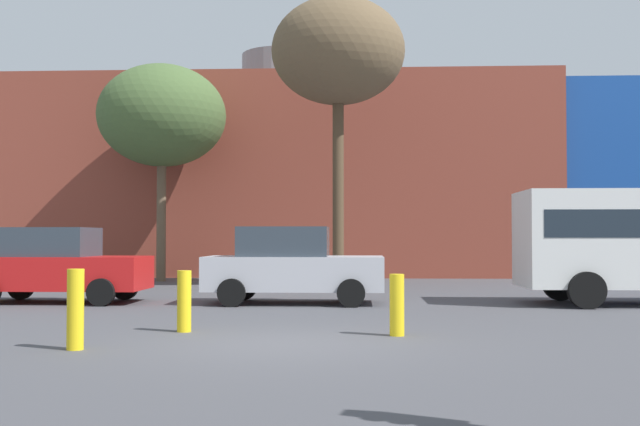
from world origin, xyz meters
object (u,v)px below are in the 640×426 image
object	(u,v)px
bare_tree_0	(162,116)
bollard_yellow_0	(397,305)
bare_tree_2	(338,53)
parked_car_1	(56,265)
parked_car_2	(292,265)
bollard_yellow_1	(184,301)
bollard_yellow_2	(75,309)

from	to	relation	value
bare_tree_0	bollard_yellow_0	distance (m)	17.99
bare_tree_2	bollard_yellow_0	world-z (taller)	bare_tree_2
parked_car_1	parked_car_2	bearing A→B (deg)	0.00
bare_tree_0	parked_car_2	bearing A→B (deg)	-58.74
parked_car_1	bare_tree_2	size ratio (longest dim) A/B	0.45
bollard_yellow_1	parked_car_2	bearing A→B (deg)	76.64
bare_tree_0	bollard_yellow_0	bearing A→B (deg)	-62.79
parked_car_1	bollard_yellow_1	distance (m)	7.25
bare_tree_2	bollard_yellow_2	bearing A→B (deg)	-103.57
bollard_yellow_2	bare_tree_0	bearing A→B (deg)	100.44
bollard_yellow_1	bollard_yellow_0	bearing A→B (deg)	-5.56
bollard_yellow_0	bollard_yellow_1	distance (m)	3.61
bare_tree_0	bollard_yellow_1	bearing A→B (deg)	-74.13
parked_car_2	bare_tree_0	bearing A→B (deg)	121.26
parked_car_1	bollard_yellow_1	world-z (taller)	parked_car_1
parked_car_2	bare_tree_2	bearing A→B (deg)	81.23
bare_tree_0	bare_tree_2	xyz separation A→B (m)	(6.55, -2.88, 1.58)
parked_car_2	bollard_yellow_0	xyz separation A→B (m)	(2.25, -6.03, -0.42)
bollard_yellow_0	bollard_yellow_2	bearing A→B (deg)	-159.02
bollard_yellow_1	parked_car_1	bearing A→B (deg)	128.23
bare_tree_0	bollard_yellow_1	distance (m)	16.41
parked_car_1	bollard_yellow_0	size ratio (longest dim) A/B	4.24
bare_tree_0	bollard_yellow_2	size ratio (longest dim) A/B	6.87
bollard_yellow_0	bare_tree_2	bearing A→B (deg)	95.90
parked_car_1	bollard_yellow_1	xyz separation A→B (m)	(4.48, -5.68, -0.40)
parked_car_1	bollard_yellow_2	world-z (taller)	parked_car_1
parked_car_1	bare_tree_0	xyz separation A→B (m)	(0.25, 9.18, 5.13)
parked_car_1	bollard_yellow_0	xyz separation A→B (m)	(8.07, -6.03, -0.42)
bollard_yellow_1	bollard_yellow_2	size ratio (longest dim) A/B	0.90
parked_car_1	bare_tree_2	distance (m)	11.44
parked_car_2	parked_car_1	bearing A→B (deg)	-180.00
bollard_yellow_0	bollard_yellow_2	size ratio (longest dim) A/B	0.87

